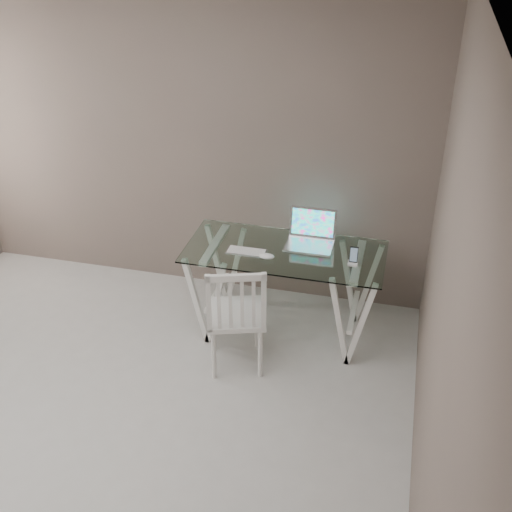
{
  "coord_description": "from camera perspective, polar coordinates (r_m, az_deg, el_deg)",
  "views": [
    {
      "loc": [
        1.73,
        -2.43,
        3.15
      ],
      "look_at": [
        0.78,
        1.37,
        0.85
      ],
      "focal_mm": 45.0,
      "sensor_mm": 36.0,
      "label": 1
    }
  ],
  "objects": [
    {
      "name": "room",
      "position": [
        3.36,
        -20.03,
        3.17
      ],
      "size": [
        4.5,
        4.52,
        2.71
      ],
      "color": "#B3B1AC",
      "rests_on": "ground"
    },
    {
      "name": "keyboard",
      "position": [
        4.81,
        -0.86,
        0.41
      ],
      "size": [
        0.3,
        0.13,
        0.01
      ],
      "primitive_type": "cube",
      "color": "silver",
      "rests_on": "desk"
    },
    {
      "name": "desk",
      "position": [
        5.02,
        2.5,
        -3.12
      ],
      "size": [
        1.5,
        0.7,
        0.75
      ],
      "color": "silver",
      "rests_on": "ground"
    },
    {
      "name": "chair",
      "position": [
        4.56,
        -1.8,
        -5.16
      ],
      "size": [
        0.52,
        0.52,
        0.91
      ],
      "rotation": [
        0.0,
        0.0,
        0.31
      ],
      "color": "silver",
      "rests_on": "ground"
    },
    {
      "name": "laptop",
      "position": [
        4.92,
        4.88,
        1.79
      ],
      "size": [
        0.36,
        0.3,
        0.25
      ],
      "color": "silver",
      "rests_on": "desk"
    },
    {
      "name": "phone_dock",
      "position": [
        4.69,
        8.64,
        -0.31
      ],
      "size": [
        0.07,
        0.07,
        0.14
      ],
      "color": "white",
      "rests_on": "desk"
    },
    {
      "name": "mouse",
      "position": [
        4.72,
        0.95,
        -0.01
      ],
      "size": [
        0.12,
        0.07,
        0.04
      ],
      "primitive_type": "ellipsoid",
      "color": "white",
      "rests_on": "desk"
    }
  ]
}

